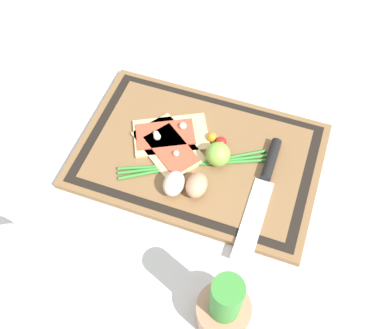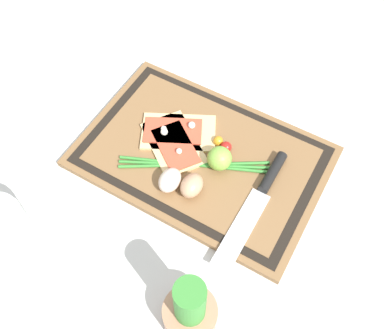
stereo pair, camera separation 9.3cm
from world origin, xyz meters
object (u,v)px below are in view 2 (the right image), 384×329
Objects in this scene: egg_pink at (170,180)px; herb_pot at (190,311)px; cherry_tomato_yellow at (218,141)px; pizza_slice_near at (177,132)px; cherry_tomato_red at (226,147)px; knife at (263,189)px; sauce_jar at (6,227)px; egg_brown at (192,186)px; lime at (219,158)px; pizza_slice_far at (174,144)px.

herb_pot is at bearing 129.04° from egg_pink.
cherry_tomato_yellow is (-0.04, -0.14, -0.01)m from egg_pink.
pizza_slice_near is 0.11m from cherry_tomato_red.
knife is 2.60× the size of sauce_jar.
egg_brown is 1.00× the size of egg_pink.
cherry_tomato_red is 0.14× the size of herb_pot.
knife is 5.01× the size of egg_pink.
lime reaches higher than cherry_tomato_yellow.
herb_pot reaches higher than pizza_slice_near.
sauce_jar is at bearing 5.72° from herb_pot.
egg_brown reaches higher than knife.
herb_pot is at bearing 109.24° from lime.
cherry_tomato_red reaches higher than knife.
pizza_slice_near is 3.34× the size of egg_brown.
sauce_jar reaches higher than egg_brown.
cherry_tomato_yellow is 0.13× the size of herb_pot.
egg_pink is at bearing 75.95° from cherry_tomato_yellow.
cherry_tomato_yellow is at bearing -85.87° from egg_brown.
egg_brown is 0.13m from cherry_tomato_yellow.
egg_brown is at bearing 83.75° from cherry_tomato_red.
cherry_tomato_yellow is at bearing -104.05° from egg_pink.
egg_pink is at bearing 26.08° from knife.
pizza_slice_near is 0.12m from lime.
sauce_jar is at bearing 49.31° from egg_pink.
cherry_tomato_yellow is (-0.08, -0.05, 0.01)m from pizza_slice_far.
knife is 0.12m from cherry_tomato_red.
egg_pink is (-0.05, 0.09, 0.02)m from pizza_slice_far.
egg_pink is 0.33× the size of herb_pot.
herb_pot reaches higher than pizza_slice_far.
egg_brown reaches higher than pizza_slice_near.
herb_pot is at bearing 119.45° from egg_brown.
egg_brown is at bearing 139.19° from pizza_slice_far.
cherry_tomato_yellow is at bearing -69.11° from herb_pot.
knife is at bearing 155.80° from cherry_tomato_red.
egg_pink is (0.17, 0.08, 0.01)m from knife.
knife is 11.57× the size of cherry_tomato_red.
herb_pot reaches higher than sauce_jar.
cherry_tomato_red is 0.02m from cherry_tomato_yellow.
knife is 12.86× the size of cherry_tomato_yellow.
knife is 0.11m from lime.
lime is 0.30× the size of herb_pot.
cherry_tomato_yellow is at bearing -147.63° from pizza_slice_far.
knife is (-0.23, 0.04, 0.00)m from pizza_slice_near.
pizza_slice_far is 0.10m from egg_pink.
pizza_slice_far reaches higher than knife.
pizza_slice_far is at bearing -62.92° from egg_pink.
egg_pink is at bearing -50.96° from herb_pot.
cherry_tomato_red is 0.47m from sauce_jar.
pizza_slice_near and pizza_slice_far have the same top height.
egg_brown is at bearing -165.59° from egg_pink.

